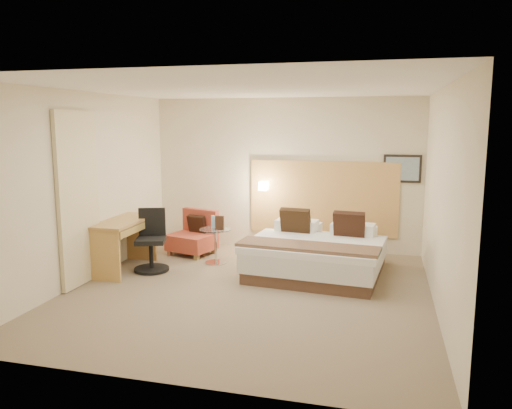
% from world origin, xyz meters
% --- Properties ---
extents(floor, '(4.80, 5.00, 0.02)m').
position_xyz_m(floor, '(0.00, 0.00, -0.01)').
color(floor, '#776650').
rests_on(floor, ground).
extents(ceiling, '(4.80, 5.00, 0.02)m').
position_xyz_m(ceiling, '(0.00, 0.00, 2.71)').
color(ceiling, white).
rests_on(ceiling, floor).
extents(wall_back, '(4.80, 0.02, 2.70)m').
position_xyz_m(wall_back, '(0.00, 2.51, 1.35)').
color(wall_back, beige).
rests_on(wall_back, floor).
extents(wall_front, '(4.80, 0.02, 2.70)m').
position_xyz_m(wall_front, '(0.00, -2.51, 1.35)').
color(wall_front, beige).
rests_on(wall_front, floor).
extents(wall_left, '(0.02, 5.00, 2.70)m').
position_xyz_m(wall_left, '(-2.41, 0.00, 1.35)').
color(wall_left, beige).
rests_on(wall_left, floor).
extents(wall_right, '(0.02, 5.00, 2.70)m').
position_xyz_m(wall_right, '(2.41, 0.00, 1.35)').
color(wall_right, beige).
rests_on(wall_right, floor).
extents(headboard_panel, '(2.60, 0.04, 1.30)m').
position_xyz_m(headboard_panel, '(0.70, 2.47, 0.95)').
color(headboard_panel, '#BD8949').
rests_on(headboard_panel, wall_back).
extents(art_frame, '(0.62, 0.03, 0.47)m').
position_xyz_m(art_frame, '(2.02, 2.48, 1.50)').
color(art_frame, black).
rests_on(art_frame, wall_back).
extents(art_canvas, '(0.54, 0.01, 0.39)m').
position_xyz_m(art_canvas, '(2.02, 2.46, 1.50)').
color(art_canvas, gray).
rests_on(art_canvas, wall_back).
extents(lamp_arm, '(0.02, 0.12, 0.02)m').
position_xyz_m(lamp_arm, '(-0.35, 2.42, 1.15)').
color(lamp_arm, white).
rests_on(lamp_arm, wall_back).
extents(lamp_shade, '(0.15, 0.15, 0.15)m').
position_xyz_m(lamp_shade, '(-0.35, 2.36, 1.15)').
color(lamp_shade, '#F4E3BE').
rests_on(lamp_shade, wall_back).
extents(curtain, '(0.06, 0.90, 2.42)m').
position_xyz_m(curtain, '(-2.36, -0.25, 1.22)').
color(curtain, beige).
rests_on(curtain, wall_left).
extents(bottle_a, '(0.06, 0.06, 0.21)m').
position_xyz_m(bottle_a, '(-0.93, 1.28, 0.67)').
color(bottle_a, '#9CD6F2').
rests_on(bottle_a, side_table).
extents(bottle_b, '(0.06, 0.06, 0.21)m').
position_xyz_m(bottle_b, '(-0.86, 1.28, 0.67)').
color(bottle_b, '#86A5CF').
rests_on(bottle_b, side_table).
extents(menu_folder, '(0.13, 0.05, 0.23)m').
position_xyz_m(menu_folder, '(-0.79, 1.17, 0.68)').
color(menu_folder, '#362016').
rests_on(menu_folder, side_table).
extents(bed, '(2.09, 2.05, 0.95)m').
position_xyz_m(bed, '(0.80, 1.09, 0.31)').
color(bed, '#493124').
rests_on(bed, floor).
extents(lounge_chair, '(0.86, 0.80, 0.76)m').
position_xyz_m(lounge_chair, '(-1.44, 1.70, 0.30)').
color(lounge_chair, '#B16E53').
rests_on(lounge_chair, floor).
extents(side_table, '(0.52, 0.52, 0.57)m').
position_xyz_m(side_table, '(-0.88, 1.22, 0.32)').
color(side_table, silver).
rests_on(side_table, floor).
extents(desk, '(0.59, 1.27, 0.79)m').
position_xyz_m(desk, '(-2.11, 0.52, 0.62)').
color(desk, '#A3793F').
rests_on(desk, floor).
extents(desk_chair, '(0.67, 0.67, 0.95)m').
position_xyz_m(desk_chair, '(-1.71, 0.61, 0.39)').
color(desk_chair, black).
rests_on(desk_chair, floor).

